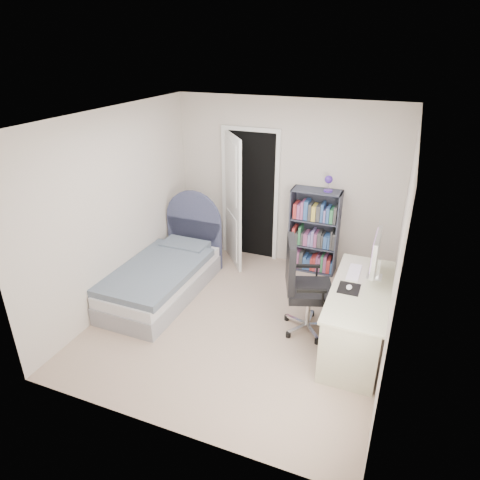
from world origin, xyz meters
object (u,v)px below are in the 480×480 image
at_px(nightstand, 195,227).
at_px(desk, 358,314).
at_px(floor_lamp, 237,224).
at_px(bookcase, 314,234).
at_px(bed, 165,274).
at_px(office_chair, 302,282).

height_order(nightstand, desk, desk).
distance_m(floor_lamp, desk, 2.67).
xyz_separation_m(floor_lamp, desk, (2.13, -1.62, -0.13)).
height_order(nightstand, bookcase, bookcase).
relative_size(bed, bookcase, 1.30).
bearing_deg(desk, floor_lamp, 142.74).
bearing_deg(nightstand, desk, -28.60).
height_order(floor_lamp, desk, floor_lamp).
height_order(bed, floor_lamp, floor_lamp).
xyz_separation_m(bookcase, desk, (0.87, -1.60, -0.17)).
distance_m(nightstand, desk, 3.22).
height_order(nightstand, floor_lamp, floor_lamp).
distance_m(floor_lamp, office_chair, 2.14).
bearing_deg(nightstand, bed, -81.18).
height_order(bed, nightstand, bed).
height_order(bookcase, desk, bookcase).
bearing_deg(floor_lamp, desk, -37.26).
bearing_deg(floor_lamp, bookcase, -0.86).
relative_size(floor_lamp, office_chair, 1.13).
bearing_deg(bed, nightstand, 98.82).
distance_m(floor_lamp, bookcase, 1.26).
distance_m(bookcase, office_chair, 1.56).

